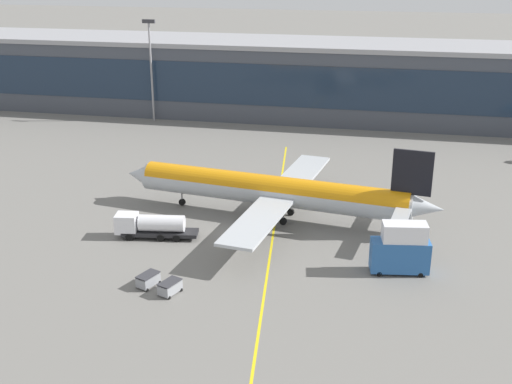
% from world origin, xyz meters
% --- Properties ---
extents(ground_plane, '(700.00, 700.00, 0.00)m').
position_xyz_m(ground_plane, '(0.00, 0.00, 0.00)').
color(ground_plane, slate).
extents(apron_lead_in_line, '(10.04, 79.44, 0.01)m').
position_xyz_m(apron_lead_in_line, '(4.79, 2.00, 0.00)').
color(apron_lead_in_line, yellow).
rests_on(apron_lead_in_line, ground_plane).
extents(terminal_building, '(221.08, 21.75, 16.88)m').
position_xyz_m(terminal_building, '(7.14, 68.08, 8.46)').
color(terminal_building, '#424751').
rests_on(terminal_building, ground_plane).
extents(main_airliner, '(46.49, 37.12, 11.97)m').
position_xyz_m(main_airliner, '(3.91, 6.33, 4.17)').
color(main_airliner, '#B2B7BC').
rests_on(main_airliner, ground_plane).
extents(fuel_tanker, '(11.05, 4.05, 3.25)m').
position_xyz_m(fuel_tanker, '(-10.68, -3.58, 1.75)').
color(fuel_tanker, '#232326').
rests_on(fuel_tanker, ground_plane).
extents(catering_lift, '(7.10, 3.51, 6.30)m').
position_xyz_m(catering_lift, '(21.54, -6.90, 3.07)').
color(catering_lift, '#285B9E').
rests_on(catering_lift, ground_plane).
extents(baggage_cart_0, '(2.38, 3.02, 1.48)m').
position_xyz_m(baggage_cart_0, '(-6.34, -16.15, 0.78)').
color(baggage_cart_0, gray).
rests_on(baggage_cart_0, ground_plane).
extents(baggage_cart_1, '(2.38, 3.02, 1.48)m').
position_xyz_m(baggage_cart_1, '(-3.35, -17.29, 0.78)').
color(baggage_cart_1, gray).
rests_on(baggage_cart_1, ground_plane).
extents(apron_light_mast_0, '(2.80, 0.50, 22.06)m').
position_xyz_m(apron_light_mast_0, '(-32.51, 56.12, 12.99)').
color(apron_light_mast_0, gray).
rests_on(apron_light_mast_0, ground_plane).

